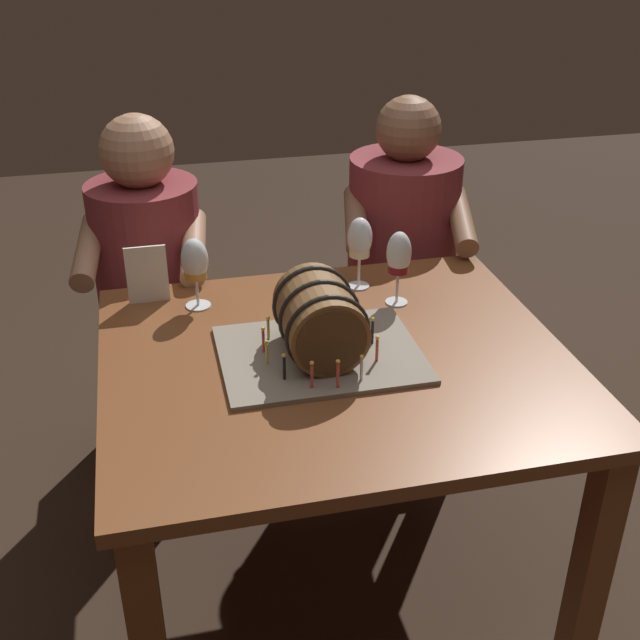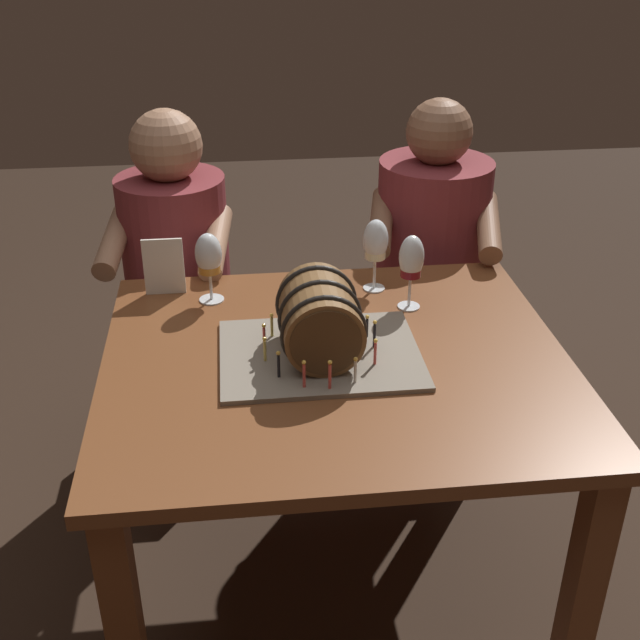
{
  "view_description": "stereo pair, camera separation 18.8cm",
  "coord_description": "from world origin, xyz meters",
  "px_view_note": "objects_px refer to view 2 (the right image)",
  "views": [
    {
      "loc": [
        -0.41,
        -1.6,
        1.75
      ],
      "look_at": [
        -0.04,
        0.01,
        0.85
      ],
      "focal_mm": 45.06,
      "sensor_mm": 36.0,
      "label": 1
    },
    {
      "loc": [
        -0.23,
        -1.64,
        1.75
      ],
      "look_at": [
        -0.04,
        0.01,
        0.85
      ],
      "focal_mm": 45.06,
      "sensor_mm": 36.0,
      "label": 2
    }
  ],
  "objects_px": {
    "wine_glass_red": "(411,261)",
    "person_seated_right": "(428,284)",
    "dining_table": "(336,398)",
    "wine_glass_amber": "(209,257)",
    "menu_card": "(164,267)",
    "barrel_cake": "(320,325)",
    "wine_glass_white": "(376,243)",
    "person_seated_left": "(180,301)"
  },
  "relations": [
    {
      "from": "wine_glass_red",
      "to": "person_seated_right",
      "type": "height_order",
      "value": "person_seated_right"
    },
    {
      "from": "dining_table",
      "to": "wine_glass_red",
      "type": "height_order",
      "value": "wine_glass_red"
    },
    {
      "from": "wine_glass_amber",
      "to": "menu_card",
      "type": "bearing_deg",
      "value": 154.58
    },
    {
      "from": "wine_glass_red",
      "to": "barrel_cake",
      "type": "bearing_deg",
      "value": -139.38
    },
    {
      "from": "wine_glass_white",
      "to": "wine_glass_red",
      "type": "bearing_deg",
      "value": -58.46
    },
    {
      "from": "barrel_cake",
      "to": "wine_glass_amber",
      "type": "height_order",
      "value": "barrel_cake"
    },
    {
      "from": "dining_table",
      "to": "wine_glass_white",
      "type": "relative_size",
      "value": 5.41
    },
    {
      "from": "dining_table",
      "to": "wine_glass_amber",
      "type": "distance_m",
      "value": 0.51
    },
    {
      "from": "wine_glass_amber",
      "to": "person_seated_left",
      "type": "xyz_separation_m",
      "value": [
        -0.12,
        0.41,
        -0.33
      ]
    },
    {
      "from": "menu_card",
      "to": "person_seated_left",
      "type": "distance_m",
      "value": 0.45
    },
    {
      "from": "wine_glass_amber",
      "to": "person_seated_right",
      "type": "height_order",
      "value": "person_seated_right"
    },
    {
      "from": "wine_glass_red",
      "to": "person_seated_left",
      "type": "distance_m",
      "value": 0.89
    },
    {
      "from": "person_seated_right",
      "to": "menu_card",
      "type": "bearing_deg",
      "value": -157.4
    },
    {
      "from": "wine_glass_amber",
      "to": "wine_glass_red",
      "type": "distance_m",
      "value": 0.54
    },
    {
      "from": "barrel_cake",
      "to": "person_seated_right",
      "type": "bearing_deg",
      "value": 58.43
    },
    {
      "from": "wine_glass_white",
      "to": "dining_table",
      "type": "bearing_deg",
      "value": -113.41
    },
    {
      "from": "wine_glass_red",
      "to": "menu_card",
      "type": "height_order",
      "value": "wine_glass_red"
    },
    {
      "from": "wine_glass_white",
      "to": "person_seated_left",
      "type": "relative_size",
      "value": 0.18
    },
    {
      "from": "barrel_cake",
      "to": "wine_glass_red",
      "type": "relative_size",
      "value": 2.32
    },
    {
      "from": "menu_card",
      "to": "person_seated_right",
      "type": "xyz_separation_m",
      "value": [
        0.84,
        0.35,
        -0.27
      ]
    },
    {
      "from": "barrel_cake",
      "to": "person_seated_right",
      "type": "relative_size",
      "value": 0.4
    },
    {
      "from": "wine_glass_amber",
      "to": "menu_card",
      "type": "distance_m",
      "value": 0.15
    },
    {
      "from": "menu_card",
      "to": "person_seated_left",
      "type": "bearing_deg",
      "value": 88.61
    },
    {
      "from": "barrel_cake",
      "to": "wine_glass_white",
      "type": "distance_m",
      "value": 0.4
    },
    {
      "from": "barrel_cake",
      "to": "person_seated_left",
      "type": "xyz_separation_m",
      "value": [
        -0.38,
        0.74,
        -0.29
      ]
    },
    {
      "from": "person_seated_left",
      "to": "person_seated_right",
      "type": "bearing_deg",
      "value": 0.02
    },
    {
      "from": "barrel_cake",
      "to": "menu_card",
      "type": "distance_m",
      "value": 0.55
    },
    {
      "from": "wine_glass_white",
      "to": "person_seated_right",
      "type": "height_order",
      "value": "person_seated_right"
    },
    {
      "from": "wine_glass_white",
      "to": "wine_glass_red",
      "type": "relative_size",
      "value": 1.0
    },
    {
      "from": "barrel_cake",
      "to": "wine_glass_white",
      "type": "xyz_separation_m",
      "value": [
        0.19,
        0.35,
        0.05
      ]
    },
    {
      "from": "person_seated_left",
      "to": "menu_card",
      "type": "bearing_deg",
      "value": -91.22
    },
    {
      "from": "wine_glass_amber",
      "to": "wine_glass_white",
      "type": "distance_m",
      "value": 0.45
    },
    {
      "from": "wine_glass_white",
      "to": "menu_card",
      "type": "height_order",
      "value": "wine_glass_white"
    },
    {
      "from": "menu_card",
      "to": "person_seated_right",
      "type": "distance_m",
      "value": 0.95
    },
    {
      "from": "wine_glass_red",
      "to": "person_seated_right",
      "type": "bearing_deg",
      "value": 69.8
    },
    {
      "from": "wine_glass_amber",
      "to": "person_seated_left",
      "type": "distance_m",
      "value": 0.54
    },
    {
      "from": "person_seated_left",
      "to": "person_seated_right",
      "type": "distance_m",
      "value": 0.83
    },
    {
      "from": "dining_table",
      "to": "menu_card",
      "type": "relative_size",
      "value": 6.99
    },
    {
      "from": "person_seated_right",
      "to": "wine_glass_amber",
      "type": "bearing_deg",
      "value": -150.19
    },
    {
      "from": "wine_glass_red",
      "to": "wine_glass_white",
      "type": "bearing_deg",
      "value": 121.54
    },
    {
      "from": "wine_glass_amber",
      "to": "person_seated_right",
      "type": "distance_m",
      "value": 0.88
    },
    {
      "from": "person_seated_left",
      "to": "person_seated_right",
      "type": "relative_size",
      "value": 0.99
    }
  ]
}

